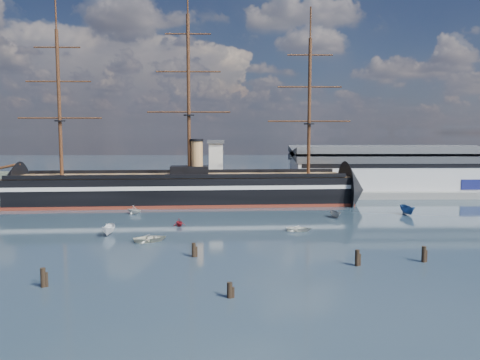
{
  "coord_description": "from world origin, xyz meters",
  "views": [
    {
      "loc": [
        7.54,
        -65.02,
        19.09
      ],
      "look_at": [
        9.41,
        35.0,
        9.0
      ],
      "focal_mm": 35.0,
      "sensor_mm": 36.0,
      "label": 1
    }
  ],
  "objects": [
    {
      "name": "ground",
      "position": [
        0.0,
        40.0,
        0.0
      ],
      "size": [
        600.0,
        600.0,
        0.0
      ],
      "primitive_type": "plane",
      "color": "#1B313F",
      "rests_on": "ground"
    },
    {
      "name": "quay",
      "position": [
        10.0,
        76.0,
        0.0
      ],
      "size": [
        180.0,
        18.0,
        2.0
      ],
      "primitive_type": "cube",
      "color": "slate",
      "rests_on": "ground"
    },
    {
      "name": "warehouse",
      "position": [
        58.0,
        80.0,
        7.98
      ],
      "size": [
        63.0,
        21.0,
        11.6
      ],
      "color": "#B7BABC",
      "rests_on": "ground"
    },
    {
      "name": "quay_tower",
      "position": [
        3.0,
        73.0,
        9.75
      ],
      "size": [
        5.0,
        5.0,
        15.0
      ],
      "color": "silver",
      "rests_on": "ground"
    },
    {
      "name": "warship",
      "position": [
        -7.42,
        60.0,
        4.04
      ],
      "size": [
        113.32,
        21.41,
        53.94
      ],
      "rotation": [
        0.0,
        0.0,
        0.06
      ],
      "color": "black",
      "rests_on": "ground"
    },
    {
      "name": "motorboat_a",
      "position": [
        -15.44,
        21.63,
        0.0
      ],
      "size": [
        6.07,
        2.37,
        2.4
      ],
      "primitive_type": "imported",
      "rotation": [
        0.0,
        0.0,
        0.03
      ],
      "color": "white",
      "rests_on": "ground"
    },
    {
      "name": "motorboat_b",
      "position": [
        -6.78,
        16.16,
        0.0
      ],
      "size": [
        2.69,
        3.87,
        1.68
      ],
      "primitive_type": "imported",
      "rotation": [
        0.0,
        0.0,
        1.96
      ],
      "color": "silver",
      "rests_on": "ground"
    },
    {
      "name": "motorboat_c",
      "position": [
        31.1,
        38.87,
        0.0
      ],
      "size": [
        5.17,
        2.87,
        1.95
      ],
      "primitive_type": "imported",
      "rotation": [
        0.0,
        0.0,
        0.23
      ],
      "color": "gray",
      "rests_on": "ground"
    },
    {
      "name": "motorboat_d",
      "position": [
        -15.45,
        44.57,
        0.0
      ],
      "size": [
        5.3,
        6.84,
        2.31
      ],
      "primitive_type": "imported",
      "rotation": [
        0.0,
        0.0,
        1.1
      ],
      "color": "silver",
      "rests_on": "ground"
    },
    {
      "name": "motorboat_e",
      "position": [
        20.7,
        24.47,
        0.0
      ],
      "size": [
        1.6,
        3.15,
        1.41
      ],
      "primitive_type": "imported",
      "rotation": [
        0.0,
        0.0,
        1.44
      ],
      "color": "silver",
      "rests_on": "ground"
    },
    {
      "name": "motorboat_f",
      "position": [
        48.86,
        42.49,
        0.0
      ],
      "size": [
        6.97,
        3.01,
        2.72
      ],
      "primitive_type": "imported",
      "rotation": [
        0.0,
        0.0,
        0.08
      ],
      "color": "navy",
      "rests_on": "ground"
    },
    {
      "name": "motorboat_g",
      "position": [
        -3.21,
        29.98,
        0.0
      ],
      "size": [
        5.11,
        3.67,
        1.72
      ],
      "primitive_type": "imported",
      "rotation": [
        0.0,
        0.0,
        0.39
      ],
      "color": "maroon",
      "rests_on": "ground"
    },
    {
      "name": "piling_near_left",
      "position": [
        -15.87,
        -8.09,
        0.0
      ],
      "size": [
        0.64,
        0.64,
        3.14
      ],
      "primitive_type": "cylinder",
      "color": "black",
      "rests_on": "ground"
    },
    {
      "name": "piling_near_mid",
      "position": [
        7.32,
        -12.33,
        0.0
      ],
      "size": [
        0.64,
        0.64,
        2.54
      ],
      "primitive_type": "cylinder",
      "color": "black",
      "rests_on": "ground"
    },
    {
      "name": "piling_near_right",
      "position": [
        25.66,
        0.46,
        0.0
      ],
      "size": [
        0.64,
        0.64,
        3.05
      ],
      "primitive_type": "cylinder",
      "color": "black",
      "rests_on": "ground"
    },
    {
      "name": "piling_far_right",
      "position": [
        36.07,
        2.24,
        0.0
      ],
      "size": [
        0.64,
        0.64,
        3.09
      ],
      "primitive_type": "cylinder",
      "color": "black",
      "rests_on": "ground"
    },
    {
      "name": "piling_extra",
      "position": [
        1.72,
        5.81,
        0.0
      ],
      "size": [
        0.64,
        0.64,
        2.88
      ],
      "primitive_type": "cylinder",
      "color": "black",
      "rests_on": "ground"
    }
  ]
}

